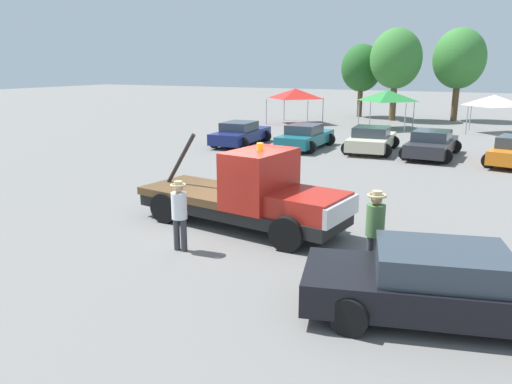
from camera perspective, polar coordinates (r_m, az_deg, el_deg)
name	(u,v)px	position (r m, az deg, el deg)	size (l,w,h in m)	color
ground_plane	(240,226)	(14.25, -1.80, -3.87)	(160.00, 160.00, 0.00)	slate
tow_truck	(251,195)	(13.77, -0.53, -0.40)	(6.40, 2.78, 2.51)	black
foreground_car	(452,286)	(9.62, 21.53, -9.97)	(5.65, 3.22, 1.34)	black
person_near_truck	(375,226)	(11.01, 13.46, -3.75)	(0.42, 0.42, 1.87)	#38383D
person_at_hood	(179,210)	(12.22, -8.76, -2.06)	(0.39, 0.39, 1.75)	#38383D
parked_car_navy	(241,134)	(28.64, -1.78, 6.69)	(2.58, 4.91, 1.34)	navy
parked_car_teal	(305,137)	(27.51, 5.65, 6.31)	(2.39, 4.64, 1.34)	#196670
parked_car_cream	(371,139)	(27.03, 13.06, 5.87)	(2.78, 4.64, 1.34)	beige
parked_car_charcoal	(432,144)	(26.33, 19.44, 5.21)	(2.54, 4.85, 1.34)	#2D2D33
canopy_tent_red	(295,93)	(39.40, 4.53, 11.16)	(3.44, 3.44, 2.70)	#9E9EA3
canopy_tent_green	(388,96)	(37.21, 14.83, 10.61)	(3.27, 3.27, 2.73)	#9E9EA3
canopy_tent_white	(494,100)	(36.99, 25.58, 9.42)	(2.96, 2.96, 2.54)	#9E9EA3
tree_left	(362,68)	(45.45, 11.97, 13.68)	(3.49, 3.49, 6.23)	brown
tree_center	(396,59)	(43.00, 15.70, 14.44)	(4.11, 4.11, 7.34)	brown
tree_right	(459,59)	(44.43, 22.21, 13.91)	(4.11, 4.11, 7.34)	brown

